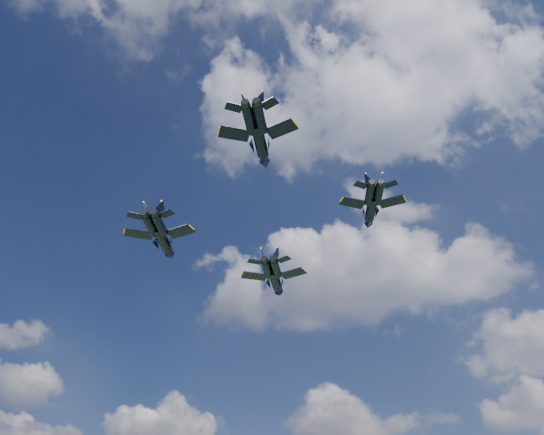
% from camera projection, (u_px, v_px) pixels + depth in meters
% --- Properties ---
extents(jet_lead, '(13.29, 17.53, 4.14)m').
position_uv_depth(jet_lead, '(276.00, 281.00, 109.16)').
color(jet_lead, black).
extents(jet_left, '(12.81, 17.13, 4.03)m').
position_uv_depth(jet_left, '(163.00, 240.00, 97.25)').
color(jet_left, black).
extents(jet_right, '(11.16, 15.13, 3.56)m').
position_uv_depth(jet_right, '(371.00, 210.00, 94.18)').
color(jet_right, black).
extents(jet_slot, '(11.84, 15.65, 3.69)m').
position_uv_depth(jet_slot, '(260.00, 142.00, 79.68)').
color(jet_slot, black).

